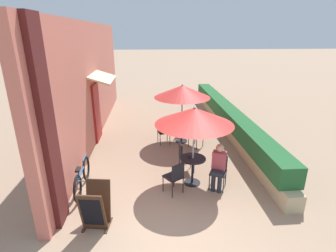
{
  "coord_description": "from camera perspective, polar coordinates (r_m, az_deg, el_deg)",
  "views": [
    {
      "loc": [
        -0.42,
        -4.23,
        3.85
      ],
      "look_at": [
        0.15,
        3.7,
        1.0
      ],
      "focal_mm": 28.0,
      "sensor_mm": 36.0,
      "label": 1
    }
  ],
  "objects": [
    {
      "name": "coffee_cup_near",
      "position": [
        6.92,
        4.64,
        -6.57
      ],
      "size": [
        0.07,
        0.07,
        0.09
      ],
      "color": "#232328",
      "rests_on": "patio_table_near"
    },
    {
      "name": "cafe_chair_mid_left",
      "position": [
        9.39,
        -0.82,
        -1.08
      ],
      "size": [
        0.47,
        0.47,
        0.87
      ],
      "rotation": [
        0.0,
        0.0,
        6.48
      ],
      "color": "black",
      "rests_on": "ground_plane"
    },
    {
      "name": "ground_plane",
      "position": [
        5.74,
        1.27,
        -22.46
      ],
      "size": [
        120.0,
        120.0,
        0.0
      ],
      "primitive_type": "plane",
      "color": "#9E7F66"
    },
    {
      "name": "menu_board",
      "position": [
        5.84,
        -15.5,
        -16.61
      ],
      "size": [
        0.59,
        0.69,
        0.94
      ],
      "rotation": [
        0.0,
        0.0,
        -0.13
      ],
      "color": "#422819",
      "rests_on": "ground_plane"
    },
    {
      "name": "cafe_chair_near_right",
      "position": [
        7.61,
        3.54,
        -6.31
      ],
      "size": [
        0.44,
        0.44,
        0.87
      ],
      "rotation": [
        0.0,
        0.0,
        11.09
      ],
      "color": "black",
      "rests_on": "ground_plane"
    },
    {
      "name": "cafe_chair_near_left",
      "position": [
        6.99,
        11.01,
        -9.18
      ],
      "size": [
        0.53,
        0.53,
        0.87
      ],
      "rotation": [
        0.0,
        0.0,
        8.99
      ],
      "color": "black",
      "rests_on": "ground_plane"
    },
    {
      "name": "coffee_cup_mid",
      "position": [
        9.55,
        2.36,
        1.03
      ],
      "size": [
        0.07,
        0.07,
        0.09
      ],
      "color": "white",
      "rests_on": "patio_table_mid"
    },
    {
      "name": "seated_patron_near_left",
      "position": [
        6.81,
        10.93,
        -8.36
      ],
      "size": [
        0.46,
        0.5,
        1.25
      ],
      "rotation": [
        0.0,
        0.0,
        8.99
      ],
      "color": "#23232D",
      "rests_on": "ground_plane"
    },
    {
      "name": "patio_umbrella_near",
      "position": [
        6.5,
        5.78,
        2.15
      ],
      "size": [
        1.98,
        1.98,
        2.16
      ],
      "color": "#B7B7BC",
      "rests_on": "ground_plane"
    },
    {
      "name": "cafe_chair_near_back",
      "position": [
        6.58,
        1.56,
        -10.72
      ],
      "size": [
        0.56,
        0.56,
        0.87
      ],
      "rotation": [
        0.0,
        0.0,
        13.18
      ],
      "color": "black",
      "rests_on": "ground_plane"
    },
    {
      "name": "cafe_facade_wall",
      "position": [
        10.31,
        -16.13,
        9.11
      ],
      "size": [
        0.98,
        11.67,
        4.2
      ],
      "color": "#C66B5B",
      "rests_on": "ground_plane"
    },
    {
      "name": "planter_hedge",
      "position": [
        10.97,
        12.89,
        1.63
      ],
      "size": [
        0.6,
        10.67,
        1.01
      ],
      "color": "tan",
      "rests_on": "ground_plane"
    },
    {
      "name": "cafe_chair_mid_back",
      "position": [
        10.29,
        3.31,
        0.78
      ],
      "size": [
        0.51,
        0.51,
        0.87
      ],
      "rotation": [
        0.0,
        0.0,
        10.67
      ],
      "color": "black",
      "rests_on": "ground_plane"
    },
    {
      "name": "patio_table_mid",
      "position": [
        9.65,
        2.97,
        -0.58
      ],
      "size": [
        0.68,
        0.68,
        0.75
      ],
      "color": "black",
      "rests_on": "ground_plane"
    },
    {
      "name": "patio_table_near",
      "position": [
        7.04,
        5.39,
        -8.72
      ],
      "size": [
        0.68,
        0.68,
        0.75
      ],
      "color": "black",
      "rests_on": "ground_plane"
    },
    {
      "name": "patio_umbrella_mid",
      "position": [
        9.26,
        3.13,
        7.53
      ],
      "size": [
        1.98,
        1.98,
        2.16
      ],
      "color": "#B7B7BC",
      "rests_on": "ground_plane"
    },
    {
      "name": "bicycle_leaning",
      "position": [
        7.18,
        -18.2,
        -10.57
      ],
      "size": [
        0.11,
        1.68,
        0.76
      ],
      "rotation": [
        0.0,
        0.0,
        0.02
      ],
      "color": "black",
      "rests_on": "ground_plane"
    },
    {
      "name": "cafe_chair_mid_right",
      "position": [
        9.29,
        6.43,
        -1.43
      ],
      "size": [
        0.56,
        0.56,
        0.87
      ],
      "rotation": [
        0.0,
        0.0,
        8.58
      ],
      "color": "black",
      "rests_on": "ground_plane"
    }
  ]
}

